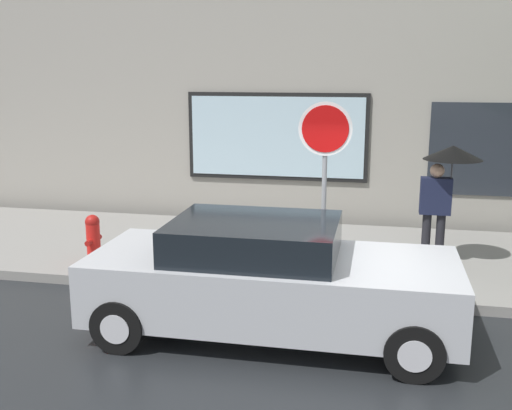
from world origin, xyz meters
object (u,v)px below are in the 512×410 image
object	(u,v)px
fire_hydrant	(93,239)
parked_car	(269,279)
stop_sign	(325,157)
pedestrian_with_umbrella	(446,173)

from	to	relation	value
fire_hydrant	parked_car	bearing A→B (deg)	-29.21
fire_hydrant	stop_sign	size ratio (longest dim) A/B	0.30
parked_car	fire_hydrant	xyz separation A→B (m)	(-3.22, 1.80, -0.18)
parked_car	pedestrian_with_umbrella	xyz separation A→B (m)	(2.28, 2.85, 0.92)
stop_sign	pedestrian_with_umbrella	bearing A→B (deg)	33.91
fire_hydrant	stop_sign	world-z (taller)	stop_sign
pedestrian_with_umbrella	stop_sign	bearing A→B (deg)	-146.09
fire_hydrant	pedestrian_with_umbrella	xyz separation A→B (m)	(5.50, 1.05, 1.10)
parked_car	stop_sign	world-z (taller)	stop_sign
parked_car	stop_sign	size ratio (longest dim) A/B	1.68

